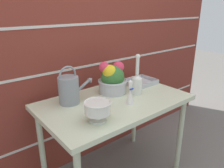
# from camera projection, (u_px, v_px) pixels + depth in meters

# --- Properties ---
(brick_wall) EXTENTS (3.60, 0.08, 2.20)m
(brick_wall) POSITION_uv_depth(u_px,v_px,m) (82.00, 45.00, 1.89)
(brick_wall) COLOR maroon
(brick_wall) RESTS_ON ground_plane
(patio_table) EXTENTS (1.14, 0.69, 0.74)m
(patio_table) POSITION_uv_depth(u_px,v_px,m) (115.00, 109.00, 1.71)
(patio_table) COLOR beige
(patio_table) RESTS_ON ground_plane
(watering_can) EXTENTS (0.30, 0.15, 0.29)m
(watering_can) POSITION_uv_depth(u_px,v_px,m) (69.00, 89.00, 1.60)
(watering_can) COLOR gray
(watering_can) RESTS_ON patio_table
(crystal_pedestal_bowl) EXTENTS (0.17, 0.17, 0.13)m
(crystal_pedestal_bowl) POSITION_uv_depth(u_px,v_px,m) (97.00, 108.00, 1.35)
(crystal_pedestal_bowl) COLOR silver
(crystal_pedestal_bowl) RESTS_ON patio_table
(flower_planter) EXTENTS (0.24, 0.24, 0.27)m
(flower_planter) POSITION_uv_depth(u_px,v_px,m) (112.00, 79.00, 1.79)
(flower_planter) COLOR #BCBCC1
(flower_planter) RESTS_ON patio_table
(glass_decanter) EXTENTS (0.09, 0.09, 0.33)m
(glass_decanter) POSITION_uv_depth(u_px,v_px,m) (137.00, 82.00, 1.77)
(glass_decanter) COLOR silver
(glass_decanter) RESTS_ON patio_table
(figurine_vase) EXTENTS (0.06, 0.06, 0.18)m
(figurine_vase) POSITION_uv_depth(u_px,v_px,m) (130.00, 94.00, 1.59)
(figurine_vase) COLOR white
(figurine_vase) RESTS_ON patio_table
(wire_tray) EXTENTS (0.27, 0.22, 0.04)m
(wire_tray) POSITION_uv_depth(u_px,v_px,m) (140.00, 82.00, 2.03)
(wire_tray) COLOR #B7B7BC
(wire_tray) RESTS_ON patio_table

